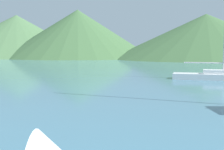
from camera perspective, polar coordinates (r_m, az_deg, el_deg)
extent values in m
cube|color=white|center=(24.62, 20.43, -0.34)|extent=(7.00, 1.74, 0.48)
cube|color=white|center=(24.58, 20.46, 0.60)|extent=(2.12, 1.15, 0.33)
cylinder|color=#BCBCC1|center=(24.49, 18.07, 2.37)|extent=(3.13, 0.17, 0.10)
cone|color=#476B42|center=(97.20, -18.76, 7.51)|extent=(49.17, 49.17, 13.52)
cone|color=#3D6038|center=(85.86, -6.97, 8.33)|extent=(45.08, 45.08, 14.27)
cone|color=#3D6038|center=(79.13, 18.49, 7.46)|extent=(51.06, 51.06, 11.79)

